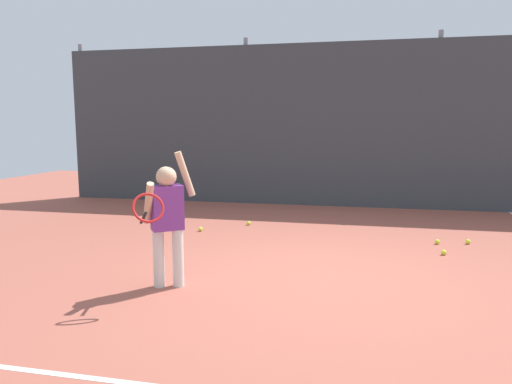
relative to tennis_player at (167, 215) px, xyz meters
The scene contains 13 objects.
ground_plane 1.69m from the tennis_player, 24.75° to the left, with size 20.00×20.00×0.00m, color #9E5142.
back_fence_windscreen 5.44m from the tennis_player, 75.06° to the left, with size 11.37×0.08×3.18m, color #383D42.
fence_post_0 6.76m from the tennis_player, 128.30° to the left, with size 0.09×0.09×3.33m, color slate.
fence_post_1 5.35m from the tennis_player, 95.00° to the left, with size 0.09×0.09×3.33m, color slate.
fence_post_2 6.24m from the tennis_player, 58.41° to the left, with size 0.09×0.09×3.33m, color slate.
tennis_player is the anchor object (origin of this frame).
tennis_ball_0 3.11m from the tennis_player, 87.87° to the left, with size 0.07×0.07×0.07m, color #CCE033.
tennis_ball_1 1.58m from the tennis_player, 116.47° to the left, with size 0.07×0.07×0.07m, color #CCE033.
tennis_ball_2 3.81m from the tennis_player, 39.43° to the left, with size 0.07×0.07×0.07m, color #CCE033.
tennis_ball_3 4.19m from the tennis_player, 36.85° to the left, with size 0.07×0.07×0.07m, color #CCE033.
tennis_ball_5 4.11m from the tennis_player, 114.11° to the left, with size 0.07×0.07×0.07m, color #CCE033.
tennis_ball_6 2.59m from the tennis_player, 101.64° to the left, with size 0.07×0.07×0.07m, color #CCE033.
tennis_ball_8 3.49m from the tennis_player, 32.34° to the left, with size 0.07×0.07×0.07m, color #CCE033.
Camera 1 is at (0.43, -4.87, 1.60)m, focal length 33.09 mm.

